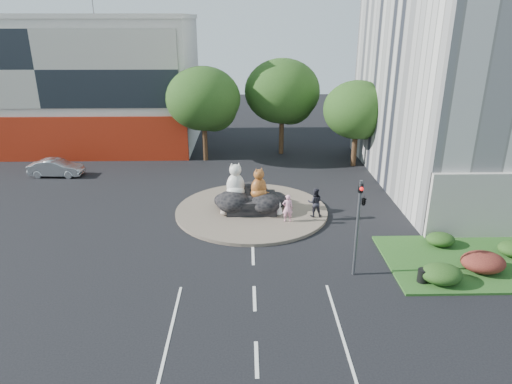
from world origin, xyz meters
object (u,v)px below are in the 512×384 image
(cat_tabby, at_px, (259,183))
(parked_car, at_px, (56,168))
(pedestrian_dark, at_px, (315,202))
(litter_bin, at_px, (423,276))
(kitten_white, at_px, (279,209))
(pedestrian_pink, at_px, (288,208))
(cat_white, at_px, (235,179))
(kitten_calico, at_px, (224,207))

(cat_tabby, bearing_deg, parked_car, 123.88)
(pedestrian_dark, distance_m, litter_bin, 8.77)
(pedestrian_dark, relative_size, parked_car, 0.45)
(kitten_white, height_order, parked_car, parked_car)
(pedestrian_pink, relative_size, parked_car, 0.42)
(cat_tabby, bearing_deg, cat_white, 137.79)
(pedestrian_dark, bearing_deg, cat_tabby, -15.72)
(cat_tabby, xyz_separation_m, pedestrian_dark, (3.52, -1.08, -0.96))
(cat_white, relative_size, cat_tabby, 1.12)
(kitten_white, distance_m, pedestrian_dark, 2.34)
(cat_tabby, bearing_deg, pedestrian_dark, -47.24)
(cat_white, bearing_deg, pedestrian_pink, -37.59)
(kitten_white, xyz_separation_m, parked_car, (-17.47, 8.69, 0.07))
(pedestrian_pink, bearing_deg, cat_tabby, -46.40)
(cat_white, bearing_deg, kitten_white, -26.27)
(cat_white, height_order, pedestrian_pink, cat_white)
(cat_white, bearing_deg, litter_bin, -49.14)
(kitten_white, bearing_deg, cat_white, 134.99)
(parked_car, bearing_deg, pedestrian_dark, -111.91)
(cat_tabby, relative_size, litter_bin, 3.05)
(cat_tabby, xyz_separation_m, kitten_white, (1.26, -0.80, -1.48))
(cat_tabby, distance_m, pedestrian_dark, 3.81)
(parked_car, bearing_deg, kitten_white, -113.89)
(pedestrian_pink, bearing_deg, kitten_calico, -15.82)
(pedestrian_pink, distance_m, parked_car, 20.40)
(cat_white, height_order, pedestrian_dark, cat_white)
(cat_tabby, bearing_deg, litter_bin, -79.15)
(kitten_calico, xyz_separation_m, litter_bin, (9.87, -8.09, -0.27))
(kitten_calico, distance_m, litter_bin, 12.77)
(cat_tabby, distance_m, parked_car, 18.09)
(pedestrian_pink, distance_m, litter_bin, 9.18)
(pedestrian_pink, relative_size, pedestrian_dark, 0.93)
(pedestrian_dark, height_order, litter_bin, pedestrian_dark)
(kitten_white, xyz_separation_m, pedestrian_dark, (2.26, -0.29, 0.52))
(pedestrian_pink, bearing_deg, cat_white, -33.42)
(cat_tabby, bearing_deg, pedestrian_pink, -76.44)
(pedestrian_pink, bearing_deg, litter_bin, 130.15)
(parked_car, bearing_deg, kitten_calico, -119.00)
(kitten_calico, bearing_deg, cat_tabby, 31.06)
(kitten_calico, height_order, litter_bin, kitten_calico)
(kitten_white, relative_size, parked_car, 0.20)
(litter_bin, bearing_deg, parked_car, 145.04)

